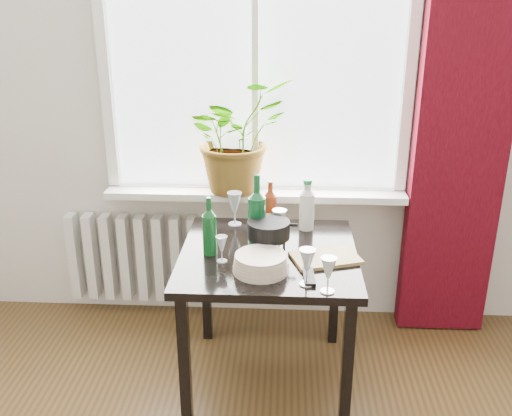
# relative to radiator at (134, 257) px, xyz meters

# --- Properties ---
(window) EXTENTS (1.72, 0.08, 1.62)m
(window) POSITION_rel_radiator_xyz_m (0.75, 0.04, 1.22)
(window) COLOR white
(window) RESTS_ON ground
(windowsill) EXTENTS (1.72, 0.20, 0.04)m
(windowsill) POSITION_rel_radiator_xyz_m (0.75, -0.03, 0.44)
(windowsill) COLOR silver
(windowsill) RESTS_ON ground
(curtain) EXTENTS (0.50, 0.12, 2.56)m
(curtain) POSITION_rel_radiator_xyz_m (1.87, -0.06, 0.92)
(curtain) COLOR #37050D
(curtain) RESTS_ON ground
(radiator) EXTENTS (0.80, 0.10, 0.55)m
(radiator) POSITION_rel_radiator_xyz_m (0.00, 0.00, 0.00)
(radiator) COLOR silver
(radiator) RESTS_ON ground
(table) EXTENTS (0.85, 0.85, 0.74)m
(table) POSITION_rel_radiator_xyz_m (0.85, -0.63, 0.27)
(table) COLOR black
(table) RESTS_ON ground
(potted_plant) EXTENTS (0.76, 0.75, 0.64)m
(potted_plant) POSITION_rel_radiator_xyz_m (0.64, -0.03, 0.78)
(potted_plant) COLOR #38691C
(potted_plant) RESTS_ON windowsill
(wine_bottle_left) EXTENTS (0.08, 0.08, 0.29)m
(wine_bottle_left) POSITION_rel_radiator_xyz_m (0.57, -0.66, 0.50)
(wine_bottle_left) COLOR #0C4219
(wine_bottle_left) RESTS_ON table
(wine_bottle_right) EXTENTS (0.11, 0.11, 0.37)m
(wine_bottle_right) POSITION_rel_radiator_xyz_m (0.79, -0.56, 0.55)
(wine_bottle_right) COLOR #0D4521
(wine_bottle_right) RESTS_ON table
(bottle_amber) EXTENTS (0.08, 0.08, 0.27)m
(bottle_amber) POSITION_rel_radiator_xyz_m (0.85, -0.34, 0.49)
(bottle_amber) COLOR maroon
(bottle_amber) RESTS_ON table
(cleaning_bottle) EXTENTS (0.09, 0.09, 0.28)m
(cleaning_bottle) POSITION_rel_radiator_xyz_m (1.04, -0.34, 0.50)
(cleaning_bottle) COLOR silver
(cleaning_bottle) RESTS_ON table
(wineglass_front_right) EXTENTS (0.09, 0.09, 0.17)m
(wineglass_front_right) POSITION_rel_radiator_xyz_m (1.02, -0.95, 0.45)
(wineglass_front_right) COLOR silver
(wineglass_front_right) RESTS_ON table
(wineglass_far_right) EXTENTS (0.08, 0.08, 0.16)m
(wineglass_far_right) POSITION_rel_radiator_xyz_m (1.11, -1.01, 0.44)
(wineglass_far_right) COLOR white
(wineglass_far_right) RESTS_ON table
(wineglass_back_center) EXTENTS (0.09, 0.09, 0.18)m
(wineglass_back_center) POSITION_rel_radiator_xyz_m (0.90, -0.51, 0.45)
(wineglass_back_center) COLOR white
(wineglass_back_center) RESTS_ON table
(wineglass_back_left) EXTENTS (0.10, 0.10, 0.19)m
(wineglass_back_left) POSITION_rel_radiator_xyz_m (0.66, -0.30, 0.45)
(wineglass_back_left) COLOR silver
(wineglass_back_left) RESTS_ON table
(wineglass_front_left) EXTENTS (0.07, 0.07, 0.13)m
(wineglass_front_left) POSITION_rel_radiator_xyz_m (0.64, -0.75, 0.43)
(wineglass_front_left) COLOR #B1BBBF
(wineglass_front_left) RESTS_ON table
(plate_stack) EXTENTS (0.26, 0.26, 0.08)m
(plate_stack) POSITION_rel_radiator_xyz_m (0.82, -0.84, 0.40)
(plate_stack) COLOR beige
(plate_stack) RESTS_ON table
(fondue_pot) EXTENTS (0.28, 0.26, 0.16)m
(fondue_pot) POSITION_rel_radiator_xyz_m (0.85, -0.63, 0.44)
(fondue_pot) COLOR black
(fondue_pot) RESTS_ON table
(tv_remote) EXTENTS (0.06, 0.16, 0.02)m
(tv_remote) POSITION_rel_radiator_xyz_m (1.04, -0.89, 0.37)
(tv_remote) COLOR black
(tv_remote) RESTS_ON table
(cutting_board) EXTENTS (0.35, 0.28, 0.02)m
(cutting_board) POSITION_rel_radiator_xyz_m (1.12, -0.70, 0.37)
(cutting_board) COLOR olive
(cutting_board) RESTS_ON table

